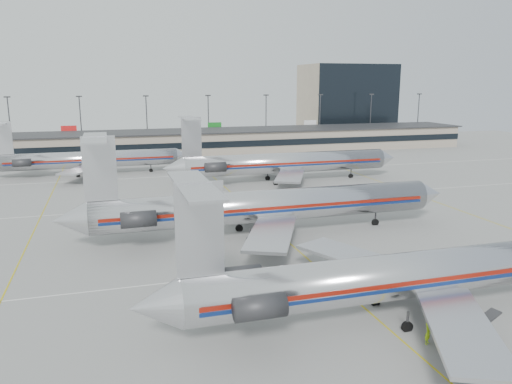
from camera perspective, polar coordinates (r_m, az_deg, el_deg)
name	(u,v)px	position (r m, az deg, el deg)	size (l,w,h in m)	color
ground	(363,307)	(44.80, 12.11, -12.69)	(260.00, 260.00, 0.00)	gray
apron_markings	(316,266)	(53.05, 6.91, -8.43)	(160.00, 0.15, 0.02)	silver
terminal	(186,142)	(135.75, -8.00, 5.66)	(162.00, 17.00, 6.25)	gray
light_mast_row	(178,118)	(149.08, -8.89, 8.32)	(163.60, 0.40, 15.28)	#38383D
distant_building	(346,101)	(182.94, 10.26, 10.22)	(30.00, 20.00, 25.00)	tan
jet_foreground	(415,274)	(43.12, 17.67, -8.89)	(46.97, 27.66, 12.29)	silver
jet_second_row	(261,206)	(61.94, 0.59, -1.59)	(50.33, 29.64, 13.17)	silver
jet_third_row	(282,163)	(96.07, 3.02, 3.36)	(47.19, 29.03, 12.90)	silver
jet_back_row	(87,159)	(109.01, -18.74, 3.55)	(41.28, 25.39, 11.29)	silver
belt_loader	(473,337)	(41.10, 23.54, -14.96)	(4.43, 2.12, 2.27)	gray
ramp_worker_near	(428,333)	(39.99, 19.06, -15.03)	(0.60, 0.39, 1.65)	#A6DB14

